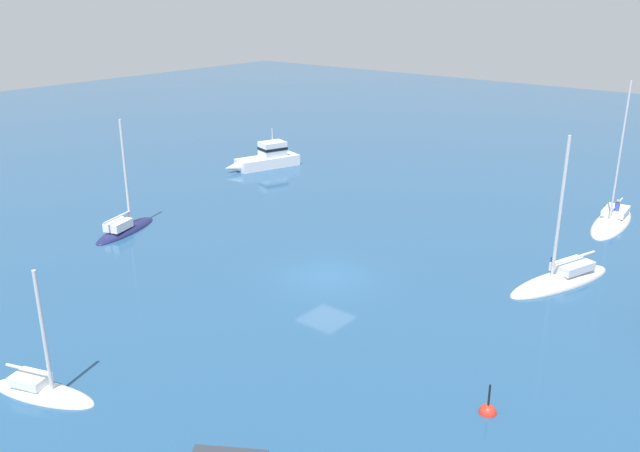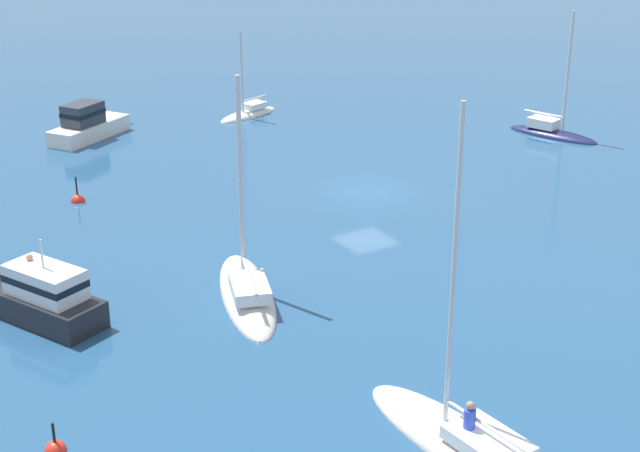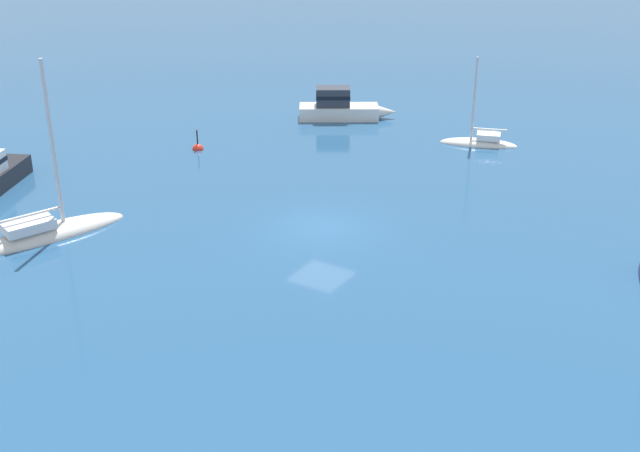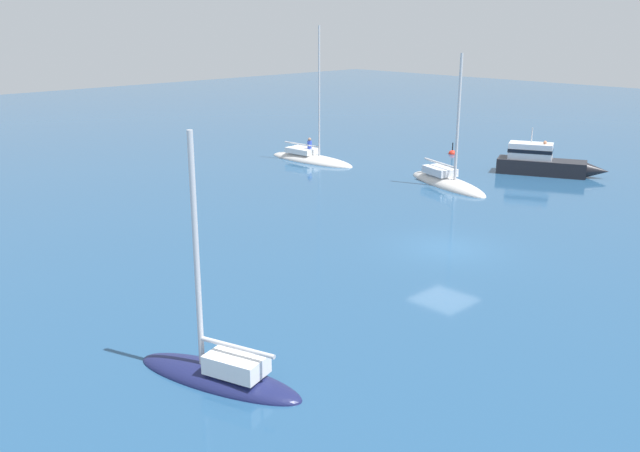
{
  "view_description": "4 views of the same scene",
  "coord_description": "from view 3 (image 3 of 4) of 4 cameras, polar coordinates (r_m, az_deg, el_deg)",
  "views": [
    {
      "loc": [
        20.36,
        -25.7,
        14.64
      ],
      "look_at": [
        -1.45,
        1.26,
        2.23
      ],
      "focal_mm": 37.5,
      "sensor_mm": 36.0,
      "label": 1
    },
    {
      "loc": [
        23.56,
        34.74,
        14.82
      ],
      "look_at": [
        5.74,
        5.22,
        1.19
      ],
      "focal_mm": 52.7,
      "sensor_mm": 36.0,
      "label": 2
    },
    {
      "loc": [
        -17.94,
        29.02,
        15.31
      ],
      "look_at": [
        -0.62,
        1.13,
        0.67
      ],
      "focal_mm": 45.55,
      "sensor_mm": 36.0,
      "label": 3
    },
    {
      "loc": [
        -24.65,
        -17.17,
        9.87
      ],
      "look_at": [
        -3.45,
        4.59,
        0.76
      ],
      "focal_mm": 39.08,
      "sensor_mm": 36.0,
      "label": 4
    }
  ],
  "objects": [
    {
      "name": "ground_plane",
      "position": [
        37.39,
        0.1,
        -0.14
      ],
      "size": [
        160.0,
        160.0,
        0.0
      ],
      "primitive_type": "plane",
      "color": "navy"
    },
    {
      "name": "sloop",
      "position": [
        38.56,
        -18.58,
        -0.49
      ],
      "size": [
        4.06,
        7.41,
        8.45
      ],
      "rotation": [
        0.0,
        0.0,
        4.38
      ],
      "color": "silver",
      "rests_on": "ground"
    },
    {
      "name": "sloop_1",
      "position": [
        49.7,
        11.13,
        5.77
      ],
      "size": [
        4.76,
        2.74,
        5.59
      ],
      "rotation": [
        0.0,
        0.0,
        0.33
      ],
      "color": "silver",
      "rests_on": "ground"
    },
    {
      "name": "launch",
      "position": [
        53.8,
        1.45,
        8.37
      ],
      "size": [
        6.12,
        4.53,
        2.09
      ],
      "rotation": [
        0.0,
        0.0,
        3.7
      ],
      "color": "silver",
      "rests_on": "ground"
    },
    {
      "name": "mooring_buoy",
      "position": [
        48.47,
        -8.57,
        5.36
      ],
      "size": [
        0.66,
        0.66,
        1.51
      ],
      "color": "red",
      "rests_on": "ground"
    }
  ]
}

